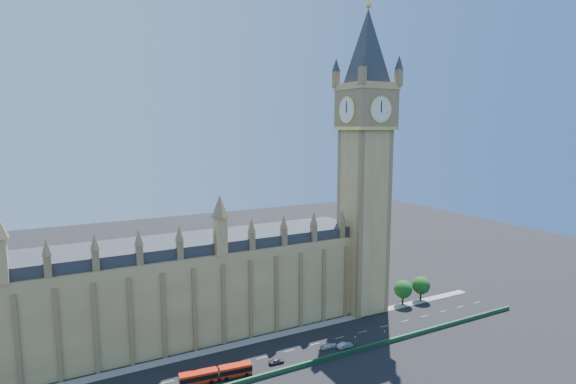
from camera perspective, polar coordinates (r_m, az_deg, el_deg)
name	(u,v)px	position (r m, az deg, el deg)	size (l,w,h in m)	color
ground	(276,354)	(124.68, -1.54, -19.88)	(400.00, 400.00, 0.00)	black
palace_westminster	(159,292)	(131.05, -16.09, -12.14)	(120.00, 20.00, 28.00)	#A58650
elizabeth_tower	(365,141)	(142.24, 9.78, 6.38)	(20.59, 20.59, 105.00)	#A58650
bridge_parapet	(292,368)	(117.36, 0.53, -21.45)	(160.00, 0.60, 1.20)	#1E4C2D
kerb_north	(261,339)	(132.31, -3.45, -18.12)	(160.00, 3.00, 0.16)	gray
tree_east_near	(403,289)	(157.43, 14.44, -11.79)	(6.00, 6.00, 8.50)	#382619
tree_east_far	(421,285)	(162.65, 16.58, -11.22)	(6.00, 6.00, 8.50)	#382619
red_bus	(216,374)	(114.39, -9.13, -21.87)	(17.17, 4.38, 2.89)	red
car_grey	(276,361)	(120.12, -1.48, -20.67)	(1.58, 3.93, 1.34)	#3F4347
car_silver	(345,345)	(128.22, 7.24, -18.74)	(1.56, 4.48, 1.48)	#9FA0A6
car_white	(328,346)	(127.61, 5.13, -18.88)	(1.89, 4.64, 1.35)	silver
cone_a	(355,337)	(133.78, 8.54, -17.76)	(0.52, 0.52, 0.70)	black
cone_b	(335,344)	(129.38, 6.01, -18.66)	(0.55, 0.55, 0.67)	black
cone_c	(385,331)	(138.60, 12.17, -16.91)	(0.50, 0.50, 0.64)	black
cone_d	(325,344)	(129.28, 4.71, -18.67)	(0.48, 0.48, 0.65)	black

